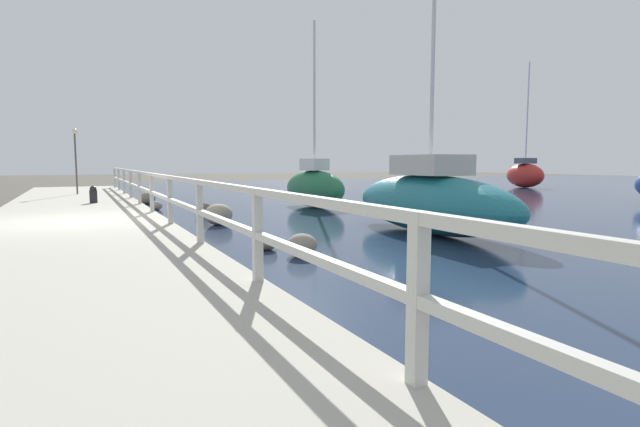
% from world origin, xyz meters
% --- Properties ---
extents(ground_plane, '(120.00, 120.00, 0.00)m').
position_xyz_m(ground_plane, '(0.00, 0.00, 0.00)').
color(ground_plane, '#4C473D').
extents(dock_walkway, '(4.01, 36.00, 0.30)m').
position_xyz_m(dock_walkway, '(0.00, 0.00, 0.15)').
color(dock_walkway, '#B2AD9E').
rests_on(dock_walkway, ground).
extents(railing, '(0.10, 32.50, 1.06)m').
position_xyz_m(railing, '(1.90, -0.00, 1.02)').
color(railing, beige).
rests_on(railing, dock_walkway).
extents(boulder_upstream, '(0.53, 0.48, 0.40)m').
position_xyz_m(boulder_upstream, '(3.62, 2.89, 0.20)').
color(boulder_upstream, '#666056').
rests_on(boulder_upstream, ground).
extents(boulder_downstream, '(0.40, 0.36, 0.30)m').
position_xyz_m(boulder_downstream, '(3.25, -3.94, 0.15)').
color(boulder_downstream, slate).
rests_on(boulder_downstream, ground).
extents(boulder_far_strip, '(0.63, 0.57, 0.47)m').
position_xyz_m(boulder_far_strip, '(2.54, 7.86, 0.24)').
color(boulder_far_strip, slate).
rests_on(boulder_far_strip, ground).
extents(boulder_mid_strip, '(0.40, 0.36, 0.30)m').
position_xyz_m(boulder_mid_strip, '(2.52, 5.17, 0.15)').
color(boulder_mid_strip, gray).
rests_on(boulder_mid_strip, ground).
extents(boulder_near_dock, '(0.74, 0.67, 0.56)m').
position_xyz_m(boulder_near_dock, '(3.39, 0.18, 0.28)').
color(boulder_near_dock, gray).
rests_on(boulder_near_dock, ground).
extents(boulder_water_edge, '(0.54, 0.48, 0.40)m').
position_xyz_m(boulder_water_edge, '(3.59, -4.77, 0.20)').
color(boulder_water_edge, gray).
rests_on(boulder_water_edge, ground).
extents(mooring_bollard, '(0.24, 0.24, 0.57)m').
position_xyz_m(mooring_bollard, '(0.56, 5.39, 0.58)').
color(mooring_bollard, black).
rests_on(mooring_bollard, dock_walkway).
extents(dock_lamp, '(0.22, 0.22, 2.73)m').
position_xyz_m(dock_lamp, '(0.08, 10.68, 2.18)').
color(dock_lamp, '#514C47').
rests_on(dock_lamp, dock_walkway).
extents(sailboat_teal, '(1.79, 5.78, 6.42)m').
position_xyz_m(sailboat_teal, '(7.41, -3.46, 0.75)').
color(sailboat_teal, '#1E707A').
rests_on(sailboat_teal, water_surface).
extents(sailboat_green, '(1.72, 3.31, 6.61)m').
position_xyz_m(sailboat_green, '(7.88, 3.77, 0.76)').
color(sailboat_green, '#236B42').
rests_on(sailboat_green, water_surface).
extents(sailboat_red, '(2.12, 3.52, 7.98)m').
position_xyz_m(sailboat_red, '(26.22, 10.63, 0.85)').
color(sailboat_red, red).
rests_on(sailboat_red, water_surface).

